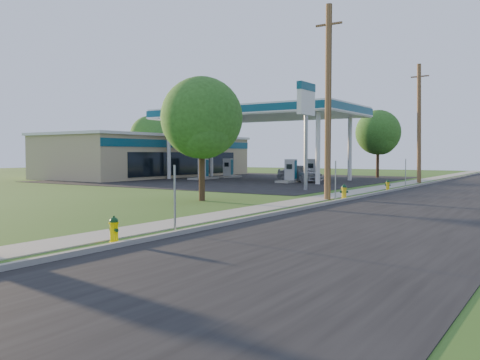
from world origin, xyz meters
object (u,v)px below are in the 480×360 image
at_px(tree_lot, 379,134).
at_px(fuel_pump_nw, 203,172).
at_px(fuel_pump_se, 312,172).
at_px(car_silver, 299,173).
at_px(utility_pole_mid, 328,102).
at_px(tree_back, 149,136).
at_px(hydrant_near, 114,230).
at_px(hydrant_far, 388,185).
at_px(fuel_pump_ne, 291,174).
at_px(tree_verge, 202,121).
at_px(utility_pole_far, 419,123).
at_px(fuel_pump_sw, 228,170).
at_px(price_pylon, 306,105).
at_px(hydrant_mid, 344,192).

bearing_deg(tree_lot, fuel_pump_nw, -135.14).
bearing_deg(fuel_pump_se, car_silver, -86.71).
xyz_separation_m(utility_pole_mid, tree_back, (-32.63, 21.54, -0.48)).
distance_m(fuel_pump_se, hydrant_near, 33.24).
distance_m(fuel_pump_nw, hydrant_far, 19.17).
distance_m(fuel_pump_ne, tree_verge, 17.82).
height_order(fuel_pump_ne, tree_lot, tree_lot).
bearing_deg(fuel_pump_se, utility_pole_far, 6.41).
bearing_deg(fuel_pump_sw, hydrant_far, -25.82).
bearing_deg(tree_back, utility_pole_far, -6.19).
relative_size(price_pylon, tree_verge, 1.12).
xyz_separation_m(tree_lot, hydrant_mid, (6.39, -24.92, -3.89)).
bearing_deg(utility_pole_far, tree_back, 173.81).
bearing_deg(fuel_pump_ne, hydrant_near, -71.24).
relative_size(tree_back, hydrant_mid, 8.55).
bearing_deg(hydrant_mid, tree_back, 147.56).
distance_m(price_pylon, hydrant_near, 21.45).
bearing_deg(fuel_pump_nw, car_silver, 7.73).
bearing_deg(fuel_pump_se, hydrant_mid, -59.91).
bearing_deg(fuel_pump_sw, utility_pole_mid, -43.52).
xyz_separation_m(price_pylon, car_silver, (-4.84, 8.74, -4.69)).
xyz_separation_m(tree_verge, tree_lot, (-0.75, 29.28, 0.34)).
distance_m(utility_pole_far, fuel_pump_nw, 19.03).
xyz_separation_m(fuel_pump_sw, tree_verge, (13.04, -21.06, 3.22)).
bearing_deg(fuel_pump_nw, hydrant_far, -14.99).
distance_m(tree_verge, tree_back, 37.77).
distance_m(fuel_pump_sw, fuel_pump_se, 9.00).
bearing_deg(fuel_pump_ne, hydrant_far, -27.53).
distance_m(fuel_pump_ne, fuel_pump_se, 4.00).
height_order(fuel_pump_sw, price_pylon, price_pylon).
bearing_deg(utility_pole_far, tree_lot, 127.88).
distance_m(utility_pole_mid, hydrant_mid, 4.63).
distance_m(tree_lot, hydrant_far, 18.70).
bearing_deg(fuel_pump_sw, tree_back, 162.88).
relative_size(utility_pole_far, hydrant_mid, 11.68).
height_order(utility_pole_mid, fuel_pump_sw, utility_pole_mid).
distance_m(utility_pole_mid, fuel_pump_se, 19.65).
xyz_separation_m(fuel_pump_nw, hydrant_far, (18.51, -4.96, -0.38)).
relative_size(fuel_pump_sw, tree_verge, 0.52).
relative_size(utility_pole_far, hydrant_far, 13.60).
xyz_separation_m(tree_verge, hydrant_mid, (5.64, 4.36, -3.55)).
relative_size(fuel_pump_nw, fuel_pump_sw, 1.00).
relative_size(tree_verge, car_silver, 1.40).
xyz_separation_m(hydrant_far, car_silver, (-9.35, 6.20, 0.40)).
height_order(fuel_pump_se, car_silver, fuel_pump_se).
xyz_separation_m(fuel_pump_ne, fuel_pump_sw, (-9.00, 4.00, 0.00)).
bearing_deg(utility_pole_mid, tree_verge, -140.15).
height_order(price_pylon, tree_verge, price_pylon).
xyz_separation_m(utility_pole_far, tree_verge, (-4.86, -22.06, -0.86)).
height_order(fuel_pump_ne, tree_back, tree_back).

